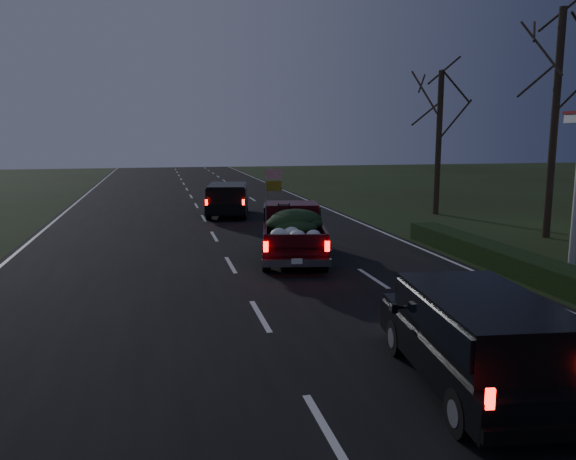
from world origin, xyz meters
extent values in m
plane|color=black|center=(0.00, 0.00, 0.00)|extent=(120.00, 120.00, 0.00)
cube|color=black|center=(0.00, 0.00, 0.01)|extent=(14.00, 120.00, 0.02)
cube|color=black|center=(7.80, 3.00, 0.30)|extent=(1.00, 10.00, 0.60)
cylinder|color=black|center=(12.50, 7.00, 4.25)|extent=(0.28, 0.28, 8.50)
cylinder|color=black|center=(11.50, 14.00, 3.50)|extent=(0.28, 0.28, 7.00)
cube|color=#37070D|center=(2.07, 5.58, 0.56)|extent=(2.73, 4.95, 0.52)
cube|color=#37070D|center=(2.23, 6.41, 1.26)|extent=(1.99, 1.80, 0.84)
cube|color=black|center=(2.23, 6.41, 1.36)|extent=(2.06, 1.73, 0.52)
cube|color=#37070D|center=(1.84, 4.39, 0.84)|extent=(2.20, 2.90, 0.06)
ellipsoid|color=black|center=(1.97, 4.84, 1.26)|extent=(1.79, 1.94, 0.56)
cylinder|color=gray|center=(1.24, 5.74, 1.92)|extent=(0.03, 0.03, 1.87)
cube|color=red|center=(1.49, 5.69, 2.70)|extent=(0.48, 0.11, 0.32)
cube|color=gold|center=(1.49, 5.69, 2.32)|extent=(0.48, 0.11, 0.32)
cube|color=black|center=(1.26, 15.76, 0.57)|extent=(2.61, 4.69, 0.55)
cube|color=black|center=(1.22, 15.53, 1.20)|extent=(2.29, 3.49, 0.74)
cube|color=black|center=(1.22, 15.53, 1.27)|extent=(2.36, 3.41, 0.44)
cube|color=black|center=(2.62, -4.16, 0.56)|extent=(2.30, 4.49, 0.54)
cube|color=black|center=(2.60, -4.38, 1.17)|extent=(2.05, 3.32, 0.72)
cube|color=black|center=(2.60, -4.38, 1.24)|extent=(2.13, 3.24, 0.43)
cube|color=black|center=(1.68, -3.19, 1.06)|extent=(0.11, 0.21, 0.14)
camera|label=1|loc=(-2.06, -11.54, 3.88)|focal=35.00mm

